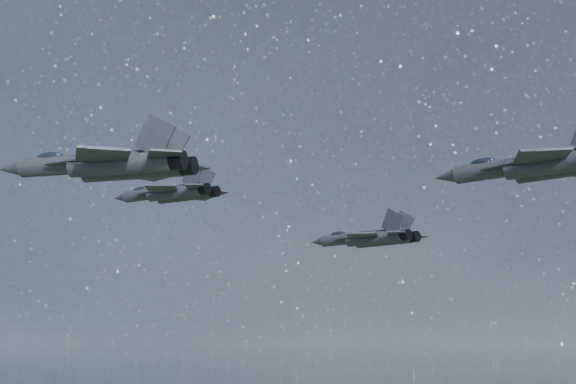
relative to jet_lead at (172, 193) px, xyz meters
The scene contains 4 objects.
jet_lead is the anchor object (origin of this frame).
jet_left 24.23m from the jet_lead, 49.42° to the left, with size 16.13×11.27×4.06m.
jet_right 21.45m from the jet_lead, 61.18° to the right, with size 19.72×13.22×4.99m.
jet_slot 41.69m from the jet_lead, ahead, with size 18.77×13.16×4.73m.
Camera 1 is at (46.09, -69.26, 130.89)m, focal length 50.00 mm.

